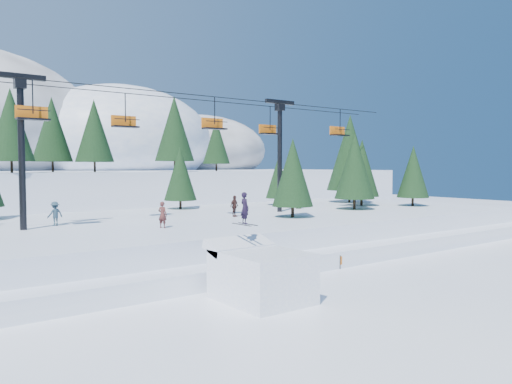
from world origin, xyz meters
TOP-DOWN VIEW (x-y plane):
  - ground at (0.00, 0.00)m, footprint 160.00×160.00m
  - mid_shelf at (0.00, 18.00)m, footprint 70.00×22.00m
  - berm at (0.00, 8.00)m, footprint 70.00×6.00m
  - jump_kicker at (-1.36, 2.07)m, footprint 3.67×5.00m
  - chairlift at (2.04, 18.05)m, footprint 46.00×3.21m
  - conifer_stand at (2.66, 19.11)m, footprint 61.79×16.69m
  - distant_skiers at (0.20, 17.44)m, footprint 31.26×6.95m
  - banner_near at (8.81, 5.21)m, footprint 2.82×0.51m
  - banner_far at (11.22, 6.35)m, footprint 2.74×0.88m

SIDE VIEW (x-z plane):
  - ground at x=0.00m, z-range 0.00..0.00m
  - banner_near at x=8.81m, z-range 0.09..0.99m
  - banner_far at x=11.22m, z-range 0.09..0.99m
  - berm at x=0.00m, z-range 0.00..1.10m
  - mid_shelf at x=0.00m, z-range 0.00..2.50m
  - jump_kicker at x=-1.36m, z-range -1.34..4.04m
  - distant_skiers at x=0.20m, z-range 2.47..4.28m
  - conifer_stand at x=2.66m, z-range 1.99..12.17m
  - chairlift at x=2.04m, z-range 4.18..14.46m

